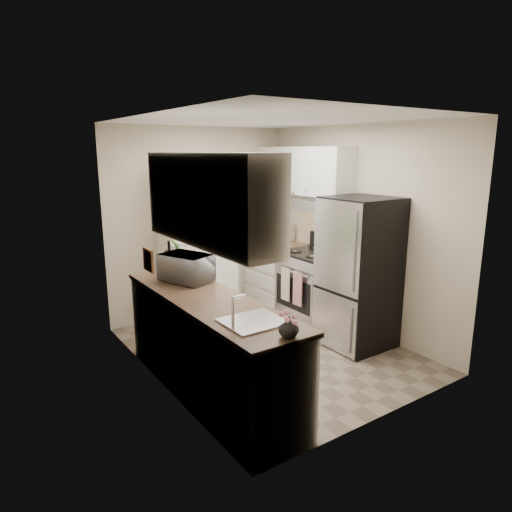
{
  "coord_description": "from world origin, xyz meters",
  "views": [
    {
      "loc": [
        -2.81,
        -3.85,
        2.2
      ],
      "look_at": [
        -0.08,
        0.15,
        1.07
      ],
      "focal_mm": 32.0,
      "sensor_mm": 36.0,
      "label": 1
    }
  ],
  "objects_px": {
    "refrigerator": "(359,273)",
    "toaster_oven": "(276,233)",
    "wine_bottle": "(169,260)",
    "pantry_cabinet": "(197,246)",
    "microwave": "(187,268)",
    "electric_range": "(313,287)"
  },
  "relations": [
    {
      "from": "refrigerator",
      "to": "microwave",
      "type": "height_order",
      "value": "refrigerator"
    },
    {
      "from": "refrigerator",
      "to": "toaster_oven",
      "type": "xyz_separation_m",
      "value": [
        0.1,
        1.7,
        0.19
      ]
    },
    {
      "from": "pantry_cabinet",
      "to": "electric_range",
      "type": "bearing_deg",
      "value": -38.22
    },
    {
      "from": "electric_range",
      "to": "wine_bottle",
      "type": "height_order",
      "value": "wine_bottle"
    },
    {
      "from": "pantry_cabinet",
      "to": "wine_bottle",
      "type": "relative_size",
      "value": 6.03
    },
    {
      "from": "refrigerator",
      "to": "microwave",
      "type": "relative_size",
      "value": 3.42
    },
    {
      "from": "microwave",
      "to": "wine_bottle",
      "type": "xyz_separation_m",
      "value": [
        -0.05,
        0.31,
        0.03
      ]
    },
    {
      "from": "electric_range",
      "to": "refrigerator",
      "type": "bearing_deg",
      "value": -92.48
    },
    {
      "from": "electric_range",
      "to": "microwave",
      "type": "distance_m",
      "value": 1.99
    },
    {
      "from": "refrigerator",
      "to": "wine_bottle",
      "type": "bearing_deg",
      "value": 155.31
    },
    {
      "from": "pantry_cabinet",
      "to": "microwave",
      "type": "relative_size",
      "value": 4.03
    },
    {
      "from": "pantry_cabinet",
      "to": "wine_bottle",
      "type": "bearing_deg",
      "value": -131.59
    },
    {
      "from": "pantry_cabinet",
      "to": "electric_range",
      "type": "relative_size",
      "value": 1.77
    },
    {
      "from": "wine_bottle",
      "to": "toaster_oven",
      "type": "xyz_separation_m",
      "value": [
        2.0,
        0.83,
        -0.04
      ]
    },
    {
      "from": "pantry_cabinet",
      "to": "toaster_oven",
      "type": "height_order",
      "value": "pantry_cabinet"
    },
    {
      "from": "wine_bottle",
      "to": "toaster_oven",
      "type": "height_order",
      "value": "wine_bottle"
    },
    {
      "from": "refrigerator",
      "to": "electric_range",
      "type": "bearing_deg",
      "value": 87.52
    },
    {
      "from": "pantry_cabinet",
      "to": "refrigerator",
      "type": "relative_size",
      "value": 1.18
    },
    {
      "from": "pantry_cabinet",
      "to": "refrigerator",
      "type": "bearing_deg",
      "value": -56.54
    },
    {
      "from": "microwave",
      "to": "toaster_oven",
      "type": "height_order",
      "value": "microwave"
    },
    {
      "from": "pantry_cabinet",
      "to": "toaster_oven",
      "type": "bearing_deg",
      "value": -1.07
    },
    {
      "from": "electric_range",
      "to": "microwave",
      "type": "relative_size",
      "value": 2.28
    }
  ]
}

